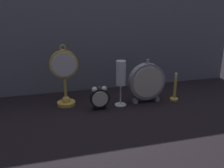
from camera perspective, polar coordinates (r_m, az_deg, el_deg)
ground_plane at (r=1.21m, az=1.00°, el=-5.91°), size 4.00×4.00×0.00m
fabric_backdrop_drape at (r=1.43m, az=-2.66°, el=11.87°), size 1.66×0.01×0.67m
pocket_watch_on_stand at (r=1.24m, az=-10.76°, el=1.42°), size 0.14×0.09×0.31m
alarm_clock_twin_bell at (r=1.20m, az=-2.89°, el=-2.94°), size 0.09×0.03×0.12m
mantel_clock_silver at (r=1.28m, az=7.97°, el=0.55°), size 0.19×0.04×0.23m
champagne_flute at (r=1.21m, az=2.02°, el=1.82°), size 0.06×0.06×0.23m
brass_candlestick at (r=1.35m, az=14.15°, el=-1.62°), size 0.04×0.04×0.15m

